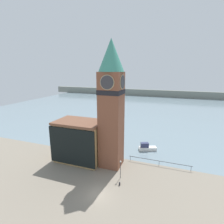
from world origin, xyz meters
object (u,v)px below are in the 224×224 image
(clock_tower, at_px, (111,103))
(lamp_post, at_px, (120,166))
(mooring_bollard_near, at_px, (120,184))
(pier_building, at_px, (80,141))
(boat_near, at_px, (147,148))

(clock_tower, relative_size, lamp_post, 7.02)
(clock_tower, height_order, mooring_bollard_near, clock_tower)
(pier_building, bearing_deg, lamp_post, -19.20)
(mooring_bollard_near, relative_size, lamp_post, 0.17)
(clock_tower, distance_m, lamp_post, 12.06)
(clock_tower, bearing_deg, lamp_post, -51.34)
(mooring_bollard_near, height_order, lamp_post, lamp_post)
(pier_building, bearing_deg, mooring_bollard_near, -27.10)
(clock_tower, bearing_deg, mooring_bollard_near, -58.32)
(pier_building, relative_size, mooring_bollard_near, 16.96)
(lamp_post, bearing_deg, pier_building, 160.80)
(pier_building, distance_m, boat_near, 16.95)
(clock_tower, distance_m, boat_near, 16.89)
(clock_tower, xyz_separation_m, boat_near, (6.03, 9.36, -12.70))
(clock_tower, bearing_deg, boat_near, 57.20)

